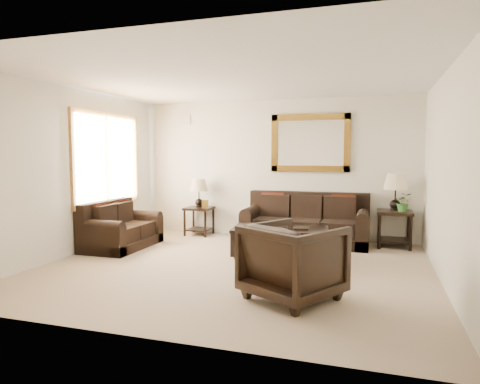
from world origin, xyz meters
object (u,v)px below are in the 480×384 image
(end_table_left, at_px, (199,198))
(end_table_right, at_px, (395,199))
(loveseat, at_px, (119,230))
(coffee_table, at_px, (280,240))
(armchair, at_px, (293,258))
(sofa, at_px, (306,225))

(end_table_left, height_order, end_table_right, end_table_right)
(loveseat, distance_m, coffee_table, 2.88)
(loveseat, distance_m, end_table_right, 4.87)
(loveseat, height_order, armchair, armchair)
(sofa, height_order, armchair, armchair)
(end_table_left, relative_size, armchair, 1.20)
(loveseat, distance_m, armchair, 3.84)
(end_table_right, bearing_deg, sofa, -176.00)
(sofa, bearing_deg, coffee_table, -97.78)
(end_table_right, bearing_deg, loveseat, -162.30)
(sofa, relative_size, end_table_left, 1.97)
(end_table_left, bearing_deg, sofa, -3.77)
(end_table_left, xyz_separation_m, armchair, (2.53, -3.27, -0.27))
(armchair, bearing_deg, end_table_right, -79.97)
(end_table_left, distance_m, end_table_right, 3.73)
(sofa, bearing_deg, loveseat, -156.03)
(end_table_left, bearing_deg, coffee_table, -36.85)
(end_table_right, distance_m, armchair, 3.47)
(sofa, xyz_separation_m, end_table_left, (-2.19, 0.14, 0.41))
(end_table_left, relative_size, end_table_right, 0.88)
(coffee_table, bearing_deg, end_table_left, 136.53)
(sofa, relative_size, armchair, 2.37)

